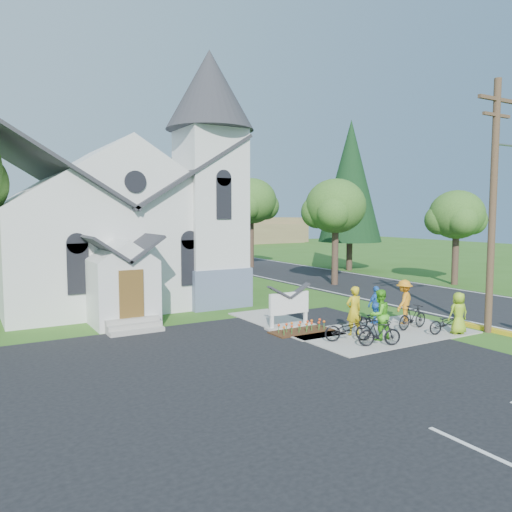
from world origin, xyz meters
TOP-DOWN VIEW (x-y plane):
  - ground at (0.00, 0.00)m, footprint 120.00×120.00m
  - parking_lot at (-7.00, -2.00)m, footprint 20.00×16.00m
  - road at (10.00, 15.00)m, footprint 8.00×90.00m
  - sidewalk at (1.50, 0.50)m, footprint 7.00×4.00m
  - church at (-5.48, 12.48)m, footprint 12.35×12.00m
  - church_sign at (-1.20, 3.20)m, footprint 2.20×0.40m
  - flower_bed at (-1.20, 2.30)m, footprint 2.60×1.10m
  - utility_pole at (5.36, -1.50)m, footprint 3.45×0.28m
  - tree_road_near at (8.50, 12.00)m, footprint 4.00×4.00m
  - tree_road_mid at (9.00, 24.00)m, footprint 4.40×4.40m
  - tree_road_far at (15.50, 8.00)m, footprint 3.60×3.60m
  - conifer at (15.00, 18.00)m, footprint 5.20×5.20m
  - distant_hills at (3.36, 56.33)m, footprint 61.00×10.00m
  - cyclist_0 at (0.20, 0.77)m, footprint 0.74×0.52m
  - bike_0 at (-0.63, 0.15)m, footprint 1.89×1.28m
  - cyclist_1 at (0.53, -0.27)m, footprint 0.97×0.78m
  - bike_1 at (-0.11, -0.94)m, footprint 1.63×1.02m
  - cyclist_2 at (2.39, 1.80)m, footprint 0.96×0.42m
  - bike_2 at (1.60, 1.19)m, footprint 1.62×0.78m
  - cyclist_3 at (3.43, 1.22)m, footprint 1.40×1.14m
  - bike_3 at (2.92, 0.28)m, footprint 1.71×0.59m
  - cyclist_4 at (3.85, -1.20)m, footprint 0.92×0.73m
  - bike_4 at (3.49, -0.95)m, footprint 1.73×0.86m

SIDE VIEW (x-z plane):
  - ground at x=0.00m, z-range 0.00..0.00m
  - parking_lot at x=-7.00m, z-range 0.00..0.02m
  - road at x=10.00m, z-range 0.00..0.02m
  - sidewalk at x=1.50m, z-range 0.00..0.05m
  - flower_bed at x=-1.20m, z-range 0.00..0.07m
  - bike_2 at x=1.60m, z-range 0.05..0.86m
  - bike_4 at x=3.49m, z-range 0.05..0.92m
  - bike_0 at x=-0.63m, z-range 0.05..0.99m
  - bike_1 at x=-0.11m, z-range 0.05..1.00m
  - bike_3 at x=2.92m, z-range 0.05..1.06m
  - cyclist_2 at x=2.39m, z-range 0.05..1.68m
  - cyclist_4 at x=3.85m, z-range 0.05..1.71m
  - cyclist_3 at x=3.43m, z-range 0.05..1.94m
  - cyclist_1 at x=0.53m, z-range 0.05..1.95m
  - cyclist_0 at x=0.20m, z-range 0.05..1.97m
  - church_sign at x=-1.20m, z-range 0.18..1.88m
  - distant_hills at x=3.36m, z-range -0.63..4.97m
  - tree_road_far at x=15.50m, z-range 1.48..7.78m
  - tree_road_near at x=8.50m, z-range 1.68..8.73m
  - church at x=-5.48m, z-range -1.25..11.75m
  - utility_pole at x=5.36m, z-range 0.40..10.40m
  - tree_road_mid at x=9.00m, z-range 1.88..9.68m
  - conifer at x=15.00m, z-range 1.19..13.59m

